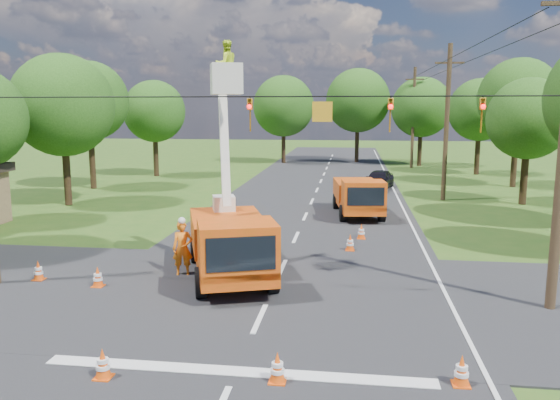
# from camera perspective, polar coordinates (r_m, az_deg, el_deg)

# --- Properties ---
(ground) EXTENTS (140.00, 140.00, 0.00)m
(ground) POSITION_cam_1_polar(r_m,az_deg,el_deg) (35.13, 3.35, -0.22)
(ground) COLOR #2E5419
(ground) RESTS_ON ground
(road_main) EXTENTS (12.00, 100.00, 0.06)m
(road_main) POSITION_cam_1_polar(r_m,az_deg,el_deg) (35.13, 3.35, -0.22)
(road_main) COLOR black
(road_main) RESTS_ON ground
(road_cross) EXTENTS (56.00, 10.00, 0.07)m
(road_cross) POSITION_cam_1_polar(r_m,az_deg,el_deg) (17.75, -1.04, -10.03)
(road_cross) COLOR black
(road_cross) RESTS_ON ground
(stop_bar) EXTENTS (9.00, 0.45, 0.02)m
(stop_bar) POSITION_cam_1_polar(r_m,az_deg,el_deg) (13.05, -4.63, -17.60)
(stop_bar) COLOR silver
(stop_bar) RESTS_ON ground
(edge_line) EXTENTS (0.12, 90.00, 0.02)m
(edge_line) POSITION_cam_1_polar(r_m,az_deg,el_deg) (35.18, 12.48, -0.42)
(edge_line) COLOR silver
(edge_line) RESTS_ON ground
(bucket_truck) EXTENTS (4.38, 6.99, 8.25)m
(bucket_truck) POSITION_cam_1_polar(r_m,az_deg,el_deg) (19.23, -5.23, -3.18)
(bucket_truck) COLOR #EA4C10
(bucket_truck) RESTS_ON ground
(second_truck) EXTENTS (2.96, 6.16, 2.22)m
(second_truck) POSITION_cam_1_polar(r_m,az_deg,el_deg) (30.74, 8.20, 0.48)
(second_truck) COLOR #EA4C10
(second_truck) RESTS_ON ground
(ground_worker) EXTENTS (0.82, 0.65, 1.99)m
(ground_worker) POSITION_cam_1_polar(r_m,az_deg,el_deg) (19.92, -10.14, -5.00)
(ground_worker) COLOR orange
(ground_worker) RESTS_ON ground
(distant_car) EXTENTS (2.74, 4.55, 1.45)m
(distant_car) POSITION_cam_1_polar(r_m,az_deg,el_deg) (41.34, 10.30, 2.13)
(distant_car) COLOR black
(distant_car) RESTS_ON ground
(traffic_cone_0) EXTENTS (0.38, 0.38, 0.71)m
(traffic_cone_0) POSITION_cam_1_polar(r_m,az_deg,el_deg) (13.21, -18.03, -15.98)
(traffic_cone_0) COLOR #EC4E0C
(traffic_cone_0) RESTS_ON ground
(traffic_cone_1) EXTENTS (0.38, 0.38, 0.71)m
(traffic_cone_1) POSITION_cam_1_polar(r_m,az_deg,el_deg) (12.45, -0.27, -17.12)
(traffic_cone_1) COLOR #EC4E0C
(traffic_cone_1) RESTS_ON ground
(traffic_cone_2) EXTENTS (0.38, 0.38, 0.71)m
(traffic_cone_2) POSITION_cam_1_polar(r_m,az_deg,el_deg) (23.24, 7.33, -4.45)
(traffic_cone_2) COLOR #EC4E0C
(traffic_cone_2) RESTS_ON ground
(traffic_cone_3) EXTENTS (0.38, 0.38, 0.71)m
(traffic_cone_3) POSITION_cam_1_polar(r_m,az_deg,el_deg) (25.37, 8.49, -3.29)
(traffic_cone_3) COLOR #EC4E0C
(traffic_cone_3) RESTS_ON ground
(traffic_cone_4) EXTENTS (0.38, 0.38, 0.71)m
(traffic_cone_4) POSITION_cam_1_polar(r_m,az_deg,el_deg) (19.47, -18.50, -7.64)
(traffic_cone_4) COLOR #EC4E0C
(traffic_cone_4) RESTS_ON ground
(traffic_cone_5) EXTENTS (0.38, 0.38, 0.71)m
(traffic_cone_5) POSITION_cam_1_polar(r_m,az_deg,el_deg) (20.94, -23.93, -6.77)
(traffic_cone_5) COLOR #EC4E0C
(traffic_cone_5) RESTS_ON ground
(traffic_cone_7) EXTENTS (0.38, 0.38, 0.71)m
(traffic_cone_7) POSITION_cam_1_polar(r_m,az_deg,el_deg) (32.16, 9.96, -0.61)
(traffic_cone_7) COLOR #EC4E0C
(traffic_cone_7) RESTS_ON ground
(traffic_cone_8) EXTENTS (0.38, 0.38, 0.71)m
(traffic_cone_8) POSITION_cam_1_polar(r_m,az_deg,el_deg) (12.93, 18.44, -16.58)
(traffic_cone_8) COLOR #EC4E0C
(traffic_cone_8) RESTS_ON ground
(pole_right_mid) EXTENTS (1.80, 0.30, 10.00)m
(pole_right_mid) POSITION_cam_1_polar(r_m,az_deg,el_deg) (37.03, 17.02, 7.83)
(pole_right_mid) COLOR #4C3823
(pole_right_mid) RESTS_ON ground
(pole_right_far) EXTENTS (1.80, 0.30, 10.00)m
(pole_right_far) POSITION_cam_1_polar(r_m,az_deg,el_deg) (56.86, 13.75, 8.43)
(pole_right_far) COLOR #4C3823
(pole_right_far) RESTS_ON ground
(signal_span) EXTENTS (18.00, 0.29, 1.07)m
(signal_span) POSITION_cam_1_polar(r_m,az_deg,el_deg) (16.53, 6.64, 9.25)
(signal_span) COLOR black
(signal_span) RESTS_ON ground
(tree_left_d) EXTENTS (6.20, 6.20, 9.24)m
(tree_left_d) POSITION_cam_1_polar(r_m,az_deg,el_deg) (36.08, -21.78, 9.16)
(tree_left_d) COLOR #382616
(tree_left_d) RESTS_ON ground
(tree_left_e) EXTENTS (5.80, 5.80, 9.41)m
(tree_left_e) POSITION_cam_1_polar(r_m,az_deg,el_deg) (43.11, -19.35, 9.74)
(tree_left_e) COLOR #382616
(tree_left_e) RESTS_ON ground
(tree_left_f) EXTENTS (5.40, 5.40, 8.40)m
(tree_left_f) POSITION_cam_1_polar(r_m,az_deg,el_deg) (49.66, -13.01, 9.00)
(tree_left_f) COLOR #382616
(tree_left_f) RESTS_ON ground
(tree_right_c) EXTENTS (5.00, 5.00, 7.83)m
(tree_right_c) POSITION_cam_1_polar(r_m,az_deg,el_deg) (37.11, 24.53, 7.71)
(tree_right_c) COLOR #382616
(tree_right_c) RESTS_ON ground
(tree_right_d) EXTENTS (6.00, 6.00, 9.70)m
(tree_right_d) POSITION_cam_1_polar(r_m,az_deg,el_deg) (45.24, 23.67, 9.68)
(tree_right_d) COLOR #382616
(tree_right_d) RESTS_ON ground
(tree_right_e) EXTENTS (5.60, 5.60, 8.63)m
(tree_right_e) POSITION_cam_1_polar(r_m,az_deg,el_deg) (52.76, 20.16, 8.82)
(tree_right_e) COLOR #382616
(tree_right_e) RESTS_ON ground
(tree_far_a) EXTENTS (6.60, 6.60, 9.50)m
(tree_far_a) POSITION_cam_1_polar(r_m,az_deg,el_deg) (60.01, 0.37, 9.77)
(tree_far_a) COLOR #382616
(tree_far_a) RESTS_ON ground
(tree_far_b) EXTENTS (7.00, 7.00, 10.32)m
(tree_far_b) POSITION_cam_1_polar(r_m,az_deg,el_deg) (61.54, 8.14, 10.25)
(tree_far_b) COLOR #382616
(tree_far_b) RESTS_ON ground
(tree_far_c) EXTENTS (6.20, 6.20, 9.18)m
(tree_far_c) POSITION_cam_1_polar(r_m,az_deg,el_deg) (58.95, 14.56, 9.35)
(tree_far_c) COLOR #382616
(tree_far_c) RESTS_ON ground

